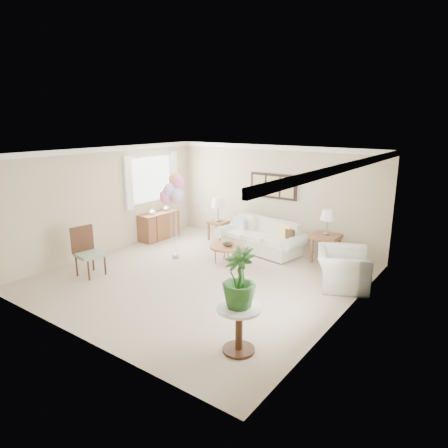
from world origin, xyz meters
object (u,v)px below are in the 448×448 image
(sofa, at_px, (261,239))
(accent_chair, at_px, (87,250))
(armchair, at_px, (342,268))
(balloon_cluster, at_px, (172,191))
(coffee_table, at_px, (227,247))

(sofa, xyz_separation_m, accent_chair, (-2.19, -3.53, 0.23))
(armchair, xyz_separation_m, balloon_cluster, (-3.85, -0.73, 1.27))
(coffee_table, xyz_separation_m, balloon_cluster, (-1.21, -0.48, 1.26))
(coffee_table, distance_m, balloon_cluster, 1.81)
(coffee_table, bearing_deg, sofa, 79.65)
(accent_chair, relative_size, balloon_cluster, 0.51)
(sofa, height_order, balloon_cluster, balloon_cluster)
(sofa, height_order, accent_chair, accent_chair)
(coffee_table, height_order, accent_chair, accent_chair)
(armchair, xyz_separation_m, accent_chair, (-4.61, -2.59, 0.18))
(armchair, height_order, accent_chair, accent_chair)
(accent_chair, bearing_deg, balloon_cluster, 67.69)
(sofa, height_order, armchair, sofa)
(armchair, distance_m, balloon_cluster, 4.12)
(coffee_table, relative_size, balloon_cluster, 0.40)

